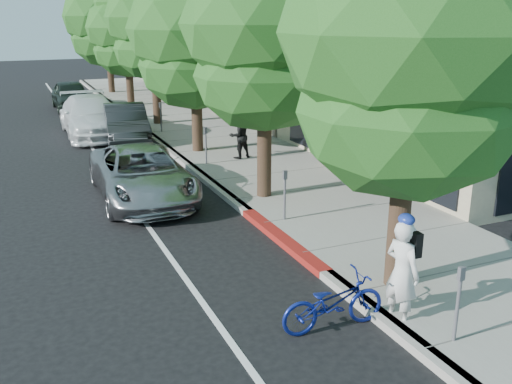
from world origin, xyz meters
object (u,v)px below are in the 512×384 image
silver_suv (142,174)px  street_tree_0 (414,39)px  street_tree_5 (106,18)px  cyclist (402,273)px  dark_sedan (126,124)px  street_tree_2 (194,32)px  street_tree_1 (265,28)px  white_pickup (91,116)px  pedestrian (239,136)px  dark_suv_far (71,95)px  bicycle (333,302)px  street_tree_4 (126,29)px  street_tree_3 (153,20)px

silver_suv → street_tree_0: bearing=-66.0°
street_tree_0 → street_tree_5: size_ratio=0.95×
cyclist → dark_sedan: size_ratio=0.40×
cyclist → street_tree_2: bearing=-13.5°
street_tree_1 → cyclist: size_ratio=4.05×
street_tree_1 → cyclist: street_tree_1 is taller
street_tree_0 → street_tree_1: 6.00m
street_tree_5 → white_pickup: size_ratio=1.39×
street_tree_5 → silver_suv: street_tree_5 is taller
street_tree_2 → pedestrian: street_tree_2 is taller
dark_sedan → street_tree_0: bearing=-75.8°
street_tree_0 → dark_sedan: (-2.02, 15.19, -3.88)m
street_tree_5 → dark_suv_far: (-3.10, -5.35, -3.99)m
street_tree_2 → cyclist: street_tree_2 is taller
bicycle → dark_sedan: bearing=3.0°
silver_suv → dark_sedan: size_ratio=1.13×
street_tree_0 → street_tree_4: size_ratio=1.09×
street_tree_3 → dark_sedan: size_ratio=1.65×
dark_sedan → white_pickup: (-1.08, 1.96, 0.07)m
street_tree_5 → silver_suv: (-3.10, -22.50, -4.04)m
dark_suv_far → street_tree_2: bearing=-76.8°
bicycle → white_pickup: (-1.32, 17.87, 0.34)m
street_tree_3 → pedestrian: size_ratio=4.76×
street_tree_2 → white_pickup: 7.01m
street_tree_5 → silver_suv: bearing=-97.8°
pedestrian → silver_suv: bearing=23.5°
street_tree_3 → dark_suv_far: street_tree_3 is taller
street_tree_1 → silver_suv: size_ratio=1.44×
pedestrian → street_tree_0: bearing=73.7°
street_tree_2 → pedestrian: size_ratio=4.58×
street_tree_5 → white_pickup: street_tree_5 is taller
dark_sedan → pedestrian: bearing=-51.9°
street_tree_0 → street_tree_1: street_tree_1 is taller
street_tree_5 → street_tree_3: bearing=-90.0°
cyclist → white_pickup: bearing=-3.0°
street_tree_1 → pedestrian: bearing=77.1°
street_tree_0 → dark_suv_far: 25.14m
white_pickup → dark_suv_far: 7.49m
street_tree_0 → street_tree_2: 12.00m
street_tree_3 → dark_sedan: 5.29m
bicycle → dark_suv_far: bearing=5.1°
street_tree_5 → dark_suv_far: 7.36m
silver_suv → white_pickup: (0.00, 9.66, 0.10)m
street_tree_2 → street_tree_3: 6.01m
silver_suv → white_pickup: size_ratio=0.92×
pedestrian → street_tree_3: bearing=-93.6°
white_pickup → pedestrian: size_ratio=3.58×
street_tree_2 → cyclist: bearing=-92.9°
street_tree_3 → pedestrian: 8.66m
cyclist → dark_suv_far: cyclist is taller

